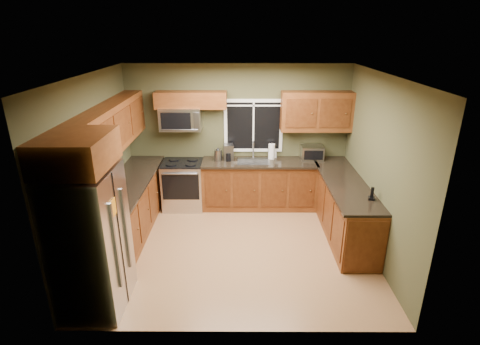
{
  "coord_description": "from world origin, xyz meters",
  "views": [
    {
      "loc": [
        0.07,
        -5.18,
        3.29
      ],
      "look_at": [
        0.05,
        0.35,
        1.15
      ],
      "focal_mm": 28.0,
      "sensor_mm": 36.0,
      "label": 1
    }
  ],
  "objects_px": {
    "toaster_oven": "(312,153)",
    "coffee_maker": "(228,153)",
    "kettle": "(218,155)",
    "cordless_phone": "(372,196)",
    "range": "(183,184)",
    "soap_bottle_b": "(274,153)",
    "soap_bottle_a": "(230,150)",
    "microwave": "(181,119)",
    "refrigerator": "(91,241)",
    "paper_towel_roll": "(272,151)"
  },
  "relations": [
    {
      "from": "refrigerator",
      "to": "cordless_phone",
      "type": "bearing_deg",
      "value": 16.46
    },
    {
      "from": "toaster_oven",
      "to": "paper_towel_roll",
      "type": "xyz_separation_m",
      "value": [
        -0.77,
        0.02,
        0.02
      ]
    },
    {
      "from": "paper_towel_roll",
      "to": "soap_bottle_a",
      "type": "distance_m",
      "value": 0.8
    },
    {
      "from": "toaster_oven",
      "to": "cordless_phone",
      "type": "distance_m",
      "value": 1.9
    },
    {
      "from": "soap_bottle_a",
      "to": "cordless_phone",
      "type": "height_order",
      "value": "soap_bottle_a"
    },
    {
      "from": "refrigerator",
      "to": "soap_bottle_b",
      "type": "distance_m",
      "value": 3.87
    },
    {
      "from": "range",
      "to": "soap_bottle_a",
      "type": "relative_size",
      "value": 3.24
    },
    {
      "from": "cordless_phone",
      "to": "soap_bottle_b",
      "type": "bearing_deg",
      "value": 123.95
    },
    {
      "from": "refrigerator",
      "to": "coffee_maker",
      "type": "relative_size",
      "value": 5.96
    },
    {
      "from": "coffee_maker",
      "to": "paper_towel_roll",
      "type": "height_order",
      "value": "paper_towel_roll"
    },
    {
      "from": "microwave",
      "to": "paper_towel_roll",
      "type": "distance_m",
      "value": 1.82
    },
    {
      "from": "microwave",
      "to": "cordless_phone",
      "type": "height_order",
      "value": "microwave"
    },
    {
      "from": "kettle",
      "to": "cordless_phone",
      "type": "bearing_deg",
      "value": -36.15
    },
    {
      "from": "coffee_maker",
      "to": "soap_bottle_a",
      "type": "height_order",
      "value": "coffee_maker"
    },
    {
      "from": "kettle",
      "to": "microwave",
      "type": "bearing_deg",
      "value": 172.45
    },
    {
      "from": "paper_towel_roll",
      "to": "cordless_phone",
      "type": "distance_m",
      "value": 2.27
    },
    {
      "from": "microwave",
      "to": "coffee_maker",
      "type": "height_order",
      "value": "microwave"
    },
    {
      "from": "kettle",
      "to": "refrigerator",
      "type": "bearing_deg",
      "value": -115.92
    },
    {
      "from": "range",
      "to": "toaster_oven",
      "type": "height_order",
      "value": "toaster_oven"
    },
    {
      "from": "paper_towel_roll",
      "to": "refrigerator",
      "type": "bearing_deg",
      "value": -129.13
    },
    {
      "from": "refrigerator",
      "to": "paper_towel_roll",
      "type": "relative_size",
      "value": 5.58
    },
    {
      "from": "microwave",
      "to": "paper_towel_roll",
      "type": "relative_size",
      "value": 2.35
    },
    {
      "from": "soap_bottle_b",
      "to": "toaster_oven",
      "type": "bearing_deg",
      "value": -6.6
    },
    {
      "from": "refrigerator",
      "to": "soap_bottle_a",
      "type": "relative_size",
      "value": 6.22
    },
    {
      "from": "soap_bottle_b",
      "to": "coffee_maker",
      "type": "bearing_deg",
      "value": -171.71
    },
    {
      "from": "range",
      "to": "microwave",
      "type": "relative_size",
      "value": 1.23
    },
    {
      "from": "soap_bottle_b",
      "to": "range",
      "type": "bearing_deg",
      "value": -172.5
    },
    {
      "from": "coffee_maker",
      "to": "kettle",
      "type": "distance_m",
      "value": 0.2
    },
    {
      "from": "kettle",
      "to": "toaster_oven",
      "type": "bearing_deg",
      "value": 3.21
    },
    {
      "from": "toaster_oven",
      "to": "coffee_maker",
      "type": "xyz_separation_m",
      "value": [
        -1.6,
        -0.04,
        0.01
      ]
    },
    {
      "from": "range",
      "to": "soap_bottle_a",
      "type": "bearing_deg",
      "value": 14.36
    },
    {
      "from": "refrigerator",
      "to": "toaster_oven",
      "type": "relative_size",
      "value": 4.29
    },
    {
      "from": "cordless_phone",
      "to": "kettle",
      "type": "bearing_deg",
      "value": 143.85
    },
    {
      "from": "toaster_oven",
      "to": "soap_bottle_a",
      "type": "bearing_deg",
      "value": 176.96
    },
    {
      "from": "soap_bottle_b",
      "to": "cordless_phone",
      "type": "bearing_deg",
      "value": -56.05
    },
    {
      "from": "refrigerator",
      "to": "range",
      "type": "height_order",
      "value": "refrigerator"
    },
    {
      "from": "refrigerator",
      "to": "toaster_oven",
      "type": "xyz_separation_m",
      "value": [
        3.16,
        2.92,
        0.17
      ]
    },
    {
      "from": "microwave",
      "to": "cordless_phone",
      "type": "distance_m",
      "value": 3.6
    },
    {
      "from": "soap_bottle_b",
      "to": "refrigerator",
      "type": "bearing_deg",
      "value": -129.11
    },
    {
      "from": "paper_towel_roll",
      "to": "toaster_oven",
      "type": "bearing_deg",
      "value": -1.49
    },
    {
      "from": "paper_towel_roll",
      "to": "coffee_maker",
      "type": "bearing_deg",
      "value": -175.57
    },
    {
      "from": "soap_bottle_a",
      "to": "range",
      "type": "bearing_deg",
      "value": -165.64
    },
    {
      "from": "soap_bottle_a",
      "to": "cordless_phone",
      "type": "bearing_deg",
      "value": -41.75
    },
    {
      "from": "kettle",
      "to": "soap_bottle_b",
      "type": "height_order",
      "value": "kettle"
    },
    {
      "from": "paper_towel_roll",
      "to": "cordless_phone",
      "type": "xyz_separation_m",
      "value": [
        1.33,
        -1.84,
        -0.09
      ]
    },
    {
      "from": "toaster_oven",
      "to": "range",
      "type": "bearing_deg",
      "value": -176.6
    },
    {
      "from": "soap_bottle_a",
      "to": "cordless_phone",
      "type": "distance_m",
      "value": 2.86
    },
    {
      "from": "coffee_maker",
      "to": "toaster_oven",
      "type": "bearing_deg",
      "value": 1.57
    },
    {
      "from": "refrigerator",
      "to": "paper_towel_roll",
      "type": "xyz_separation_m",
      "value": [
        2.39,
        2.94,
        0.19
      ]
    },
    {
      "from": "microwave",
      "to": "soap_bottle_b",
      "type": "xyz_separation_m",
      "value": [
        1.75,
        0.09,
        -0.7
      ]
    }
  ]
}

